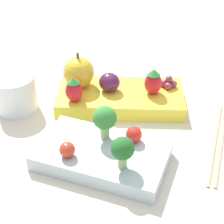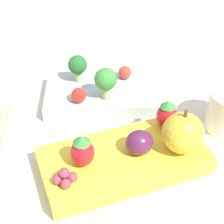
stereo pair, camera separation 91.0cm
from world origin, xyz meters
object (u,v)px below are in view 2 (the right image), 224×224
Objects in this scene: strawberry_0 at (82,151)px; grape_cluster at (65,177)px; apple at (183,133)px; broccoli_floret_0 at (78,66)px; bento_box_fruit at (124,160)px; cherry_tomato_1 at (79,95)px; cherry_tomato_0 at (125,73)px; plum at (139,142)px; broccoli_floret_1 at (106,80)px; strawberry_1 at (167,114)px; bento_box_savoury at (102,95)px.

grape_cluster is (-0.03, -0.03, -0.01)m from strawberry_0.
broccoli_floret_0 is at bearing 119.81° from apple.
strawberry_0 is at bearing -173.80° from bento_box_fruit.
cherry_tomato_1 is at bearing 130.99° from apple.
cherry_tomato_0 is 0.60× the size of plum.
broccoli_floret_1 is (0.04, -0.06, 0.00)m from broccoli_floret_0.
broccoli_floret_1 reaches higher than bento_box_fruit.
grape_cluster is at bearing -120.99° from cherry_tomato_0.
broccoli_floret_0 is (-0.03, 0.19, 0.04)m from bento_box_fruit.
cherry_tomato_0 is 0.14m from strawberry_1.
broccoli_floret_0 is at bearing 83.51° from strawberry_0.
strawberry_1 reaches higher than plum.
broccoli_floret_0 is at bearing 100.41° from bento_box_fruit.
bento_box_savoury is 4.47× the size of strawberry_1.
cherry_tomato_1 is 0.15m from strawberry_1.
strawberry_1 is at bearing -53.60° from broccoli_floret_0.
bento_box_savoury is 5.44× the size of plum.
plum is at bearing -81.95° from broccoli_floret_1.
cherry_tomato_0 is at bearing 29.86° from cherry_tomato_1.
apple reaches higher than broccoli_floret_0.
bento_box_fruit is 4.35× the size of broccoli_floret_1.
apple reaches higher than plum.
strawberry_0 is at bearing -109.21° from bento_box_savoury.
strawberry_0 is at bearing 45.06° from grape_cluster.
broccoli_floret_1 is at bearing 129.14° from strawberry_1.
cherry_tomato_0 reaches higher than bento_box_fruit.
strawberry_1 is 0.17m from grape_cluster.
cherry_tomato_0 is 0.34× the size of apple.
bento_box_savoury is 0.06m from cherry_tomato_0.
broccoli_floret_0 is at bearing 139.15° from bento_box_savoury.
grape_cluster is at bearing -154.17° from strawberry_1.
strawberry_1 is (0.07, -0.12, 0.04)m from bento_box_savoury.
apple is 2.10× the size of grape_cluster.
apple is 1.38× the size of strawberry_0.
strawberry_1 is at bearing 95.04° from apple.
broccoli_floret_1 is at bearing 62.59° from grape_cluster.
plum is at bearing -83.02° from bento_box_savoury.
strawberry_1 reaches higher than cherry_tomato_1.
broccoli_floret_0 is 0.23m from apple.
apple is (0.08, -0.17, 0.04)m from bento_box_savoury.
bento_box_savoury is 0.21m from grape_cluster.
bento_box_savoury is at bearing 70.79° from strawberry_0.
cherry_tomato_0 is 0.21m from strawberry_0.
strawberry_0 is at bearing -175.89° from plum.
cherry_tomato_0 is 0.25m from grape_cluster.
plum reaches higher than bento_box_savoury.
cherry_tomato_1 is 0.17m from grape_cluster.
broccoli_floret_0 is 0.18m from strawberry_1.
broccoli_floret_0 is 0.20m from plum.
broccoli_floret_0 reaches higher than bento_box_fruit.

